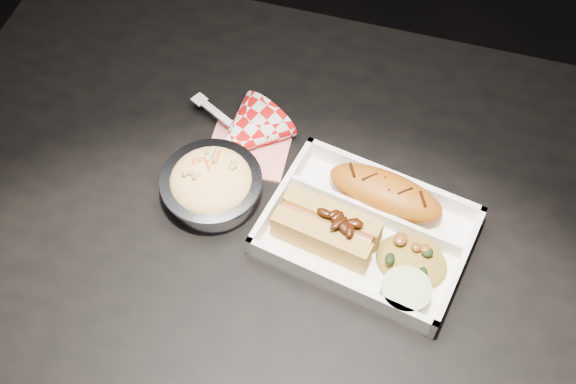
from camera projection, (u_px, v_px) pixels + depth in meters
The scene contains 8 objects.
dining_table at pixel (332, 275), 1.00m from camera, with size 1.20×0.80×0.75m.
food_tray at pixel (367, 234), 0.92m from camera, with size 0.28×0.22×0.04m.
fried_pastry at pixel (385, 193), 0.93m from camera, with size 0.16×0.06×0.05m, color #A15210.
hotdog at pixel (327, 227), 0.89m from camera, with size 0.14×0.08×0.06m.
fried_rice_mound at pixel (413, 257), 0.88m from camera, with size 0.09×0.07×0.03m, color #A88630.
cupcake_liner at pixel (405, 294), 0.86m from camera, with size 0.06×0.06×0.03m, color #B5CB9A.
foil_coleslaw_cup at pixel (212, 184), 0.94m from camera, with size 0.13×0.13×0.06m.
napkin_fork at pixel (243, 136), 0.99m from camera, with size 0.16×0.14×0.10m.
Camera 1 is at (0.07, -0.45, 1.55)m, focal length 45.00 mm.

